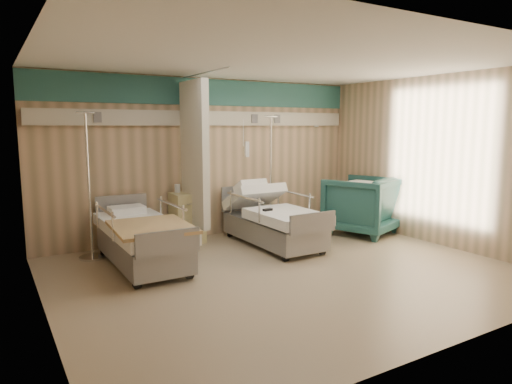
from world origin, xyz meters
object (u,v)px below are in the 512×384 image
Objects in this scene: bed_right at (273,226)px; iv_stand_left at (91,229)px; bed_left at (142,244)px; iv_stand_right at (270,208)px; visitor_armchair at (362,205)px; bedside_cabinet at (187,218)px.

bed_right is 0.99× the size of iv_stand_left.
iv_stand_right reaches higher than bed_left.
bed_left is 4.06m from visitor_armchair.
bed_right is 1.87m from visitor_armchair.
visitor_armchair reaches higher than bed_left.
bed_right and bed_left have the same top height.
bed_left is 0.93m from iv_stand_left.
iv_stand_left reaches higher than bedside_cabinet.
visitor_armchair is (3.00, -1.05, 0.10)m from bedside_cabinet.
visitor_armchair is at bearing -4.64° from bed_right.
bedside_cabinet reaches higher than bed_left.
iv_stand_right is at bearing 17.58° from bed_left.
iv_stand_right is 0.99× the size of iv_stand_left.
bedside_cabinet is (-1.15, 0.90, 0.11)m from bed_right.
bed_right is at bearing -120.31° from iv_stand_right.
visitor_armchair is 4.68m from iv_stand_left.
bed_right is at bearing -38.05° from bedside_cabinet.
bed_right is at bearing 0.00° from bed_left.
iv_stand_left is at bearing -177.93° from iv_stand_right.
visitor_armchair is at bearing -2.12° from bed_left.
bedside_cabinet is 1.60m from iv_stand_left.
iv_stand_left reaches higher than visitor_armchair.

